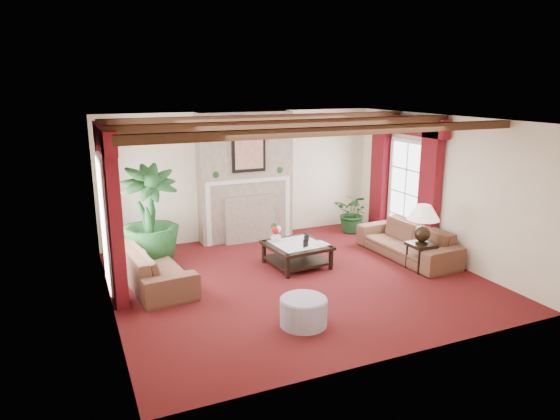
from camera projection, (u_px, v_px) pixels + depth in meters
name	position (u px, v px, depth m)	size (l,w,h in m)	color
floor	(297.00, 279.00, 8.53)	(6.00, 6.00, 0.00)	#430C0F
ceiling	(298.00, 120.00, 7.86)	(6.00, 6.00, 0.00)	white
back_wall	(242.00, 175.00, 10.64)	(6.00, 0.02, 2.70)	beige
left_wall	(106.00, 222.00, 7.04)	(0.02, 5.50, 2.70)	beige
right_wall	(442.00, 188.00, 9.35)	(0.02, 5.50, 2.70)	beige
ceiling_beams	(298.00, 123.00, 7.88)	(6.00, 3.00, 0.12)	#321C10
fireplace	(244.00, 112.00, 10.13)	(2.00, 0.52, 2.70)	#9D8066
french_door_left	(98.00, 158.00, 7.75)	(0.10, 1.10, 2.16)	white
french_door_right	(410.00, 141.00, 10.04)	(0.10, 1.10, 2.16)	white
curtains_left	(103.00, 130.00, 7.69)	(0.20, 2.40, 2.55)	#520A10
curtains_right	(407.00, 120.00, 9.89)	(0.20, 2.40, 2.55)	#520A10
sofa_left	(153.00, 258.00, 8.29)	(0.88, 2.25, 0.86)	#380F15
sofa_right	(408.00, 236.00, 9.52)	(0.75, 2.19, 0.85)	#380F15
potted_palm	(151.00, 239.00, 9.04)	(1.08, 1.87, 1.04)	black
small_plant	(353.00, 217.00, 11.15)	(1.21, 1.19, 0.70)	black
coffee_table	(297.00, 255.00, 9.12)	(1.03, 1.03, 0.42)	black
side_table	(420.00, 256.00, 8.91)	(0.42, 0.42, 0.50)	black
ottoman	(303.00, 312.00, 6.88)	(0.66, 0.66, 0.38)	gray
table_lamp	(423.00, 224.00, 8.76)	(0.57, 0.57, 0.72)	black
flower_vase	(276.00, 237.00, 9.17)	(0.21, 0.22, 0.20)	silver
book	(316.00, 237.00, 8.95)	(0.22, 0.06, 0.30)	black
photo_frame_a	(306.00, 243.00, 8.85)	(0.12, 0.02, 0.16)	black
photo_frame_b	(306.00, 238.00, 9.19)	(0.09, 0.02, 0.12)	black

